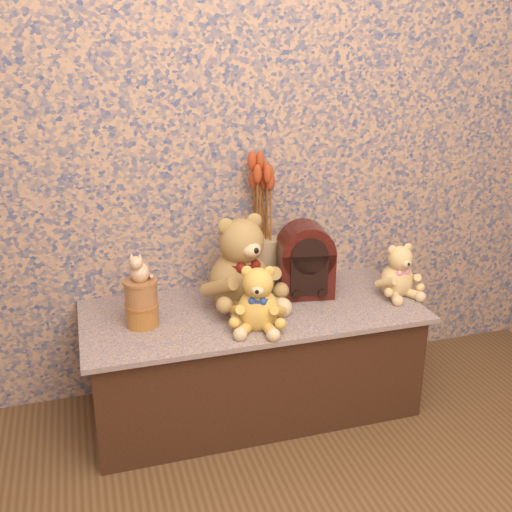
{
  "coord_description": "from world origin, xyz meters",
  "views": [
    {
      "loc": [
        -0.61,
        -0.87,
        1.46
      ],
      "look_at": [
        0.0,
        1.16,
        0.69
      ],
      "focal_mm": 42.17,
      "sensor_mm": 36.0,
      "label": 1
    }
  ],
  "objects_px": {
    "ceramic_vase": "(264,263)",
    "teddy_small": "(398,267)",
    "cat_figurine": "(139,266)",
    "cathedral_radio": "(305,259)",
    "biscuit_tin_lower": "(142,315)",
    "teddy_medium": "(258,294)",
    "teddy_large": "(239,258)"
  },
  "relations": [
    {
      "from": "ceramic_vase",
      "to": "teddy_small",
      "type": "bearing_deg",
      "value": -25.67
    },
    {
      "from": "cat_figurine",
      "to": "ceramic_vase",
      "type": "bearing_deg",
      "value": 47.35
    },
    {
      "from": "teddy_small",
      "to": "ceramic_vase",
      "type": "height_order",
      "value": "teddy_small"
    },
    {
      "from": "teddy_small",
      "to": "cathedral_radio",
      "type": "bearing_deg",
      "value": 158.89
    },
    {
      "from": "ceramic_vase",
      "to": "biscuit_tin_lower",
      "type": "relative_size",
      "value": 1.81
    },
    {
      "from": "teddy_medium",
      "to": "cat_figurine",
      "type": "xyz_separation_m",
      "value": [
        -0.41,
        0.13,
        0.11
      ]
    },
    {
      "from": "cat_figurine",
      "to": "teddy_medium",
      "type": "bearing_deg",
      "value": 6.38
    },
    {
      "from": "biscuit_tin_lower",
      "to": "cat_figurine",
      "type": "bearing_deg",
      "value": 0.0
    },
    {
      "from": "teddy_small",
      "to": "ceramic_vase",
      "type": "xyz_separation_m",
      "value": [
        -0.5,
        0.24,
        -0.01
      ]
    },
    {
      "from": "teddy_medium",
      "to": "teddy_small",
      "type": "height_order",
      "value": "teddy_medium"
    },
    {
      "from": "teddy_large",
      "to": "cathedral_radio",
      "type": "xyz_separation_m",
      "value": [
        0.29,
        0.04,
        -0.05
      ]
    },
    {
      "from": "teddy_large",
      "to": "biscuit_tin_lower",
      "type": "height_order",
      "value": "teddy_large"
    },
    {
      "from": "ceramic_vase",
      "to": "cat_figurine",
      "type": "xyz_separation_m",
      "value": [
        -0.55,
        -0.23,
        0.13
      ]
    },
    {
      "from": "cathedral_radio",
      "to": "ceramic_vase",
      "type": "height_order",
      "value": "cathedral_radio"
    },
    {
      "from": "teddy_medium",
      "to": "biscuit_tin_lower",
      "type": "xyz_separation_m",
      "value": [
        -0.41,
        0.13,
        -0.09
      ]
    },
    {
      "from": "cathedral_radio",
      "to": "biscuit_tin_lower",
      "type": "bearing_deg",
      "value": -162.03
    },
    {
      "from": "teddy_large",
      "to": "teddy_medium",
      "type": "xyz_separation_m",
      "value": [
        0.02,
        -0.2,
        -0.07
      ]
    },
    {
      "from": "teddy_small",
      "to": "cathedral_radio",
      "type": "height_order",
      "value": "cathedral_radio"
    },
    {
      "from": "teddy_large",
      "to": "teddy_small",
      "type": "height_order",
      "value": "teddy_large"
    },
    {
      "from": "cat_figurine",
      "to": "teddy_small",
      "type": "bearing_deg",
      "value": 23.91
    },
    {
      "from": "teddy_small",
      "to": "biscuit_tin_lower",
      "type": "height_order",
      "value": "teddy_small"
    },
    {
      "from": "teddy_large",
      "to": "teddy_small",
      "type": "bearing_deg",
      "value": -22.67
    },
    {
      "from": "teddy_large",
      "to": "cathedral_radio",
      "type": "relative_size",
      "value": 1.32
    },
    {
      "from": "teddy_large",
      "to": "cat_figurine",
      "type": "bearing_deg",
      "value": 173.67
    },
    {
      "from": "teddy_medium",
      "to": "biscuit_tin_lower",
      "type": "height_order",
      "value": "teddy_medium"
    },
    {
      "from": "biscuit_tin_lower",
      "to": "cat_figurine",
      "type": "xyz_separation_m",
      "value": [
        0.0,
        0.0,
        0.19
      ]
    },
    {
      "from": "teddy_small",
      "to": "teddy_large",
      "type": "bearing_deg",
      "value": 169.41
    },
    {
      "from": "teddy_large",
      "to": "ceramic_vase",
      "type": "height_order",
      "value": "teddy_large"
    },
    {
      "from": "teddy_small",
      "to": "ceramic_vase",
      "type": "bearing_deg",
      "value": 150.54
    },
    {
      "from": "cathedral_radio",
      "to": "ceramic_vase",
      "type": "bearing_deg",
      "value": 146.65
    },
    {
      "from": "teddy_large",
      "to": "cat_figurine",
      "type": "height_order",
      "value": "teddy_large"
    },
    {
      "from": "teddy_medium",
      "to": "cat_figurine",
      "type": "bearing_deg",
      "value": -178.67
    }
  ]
}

